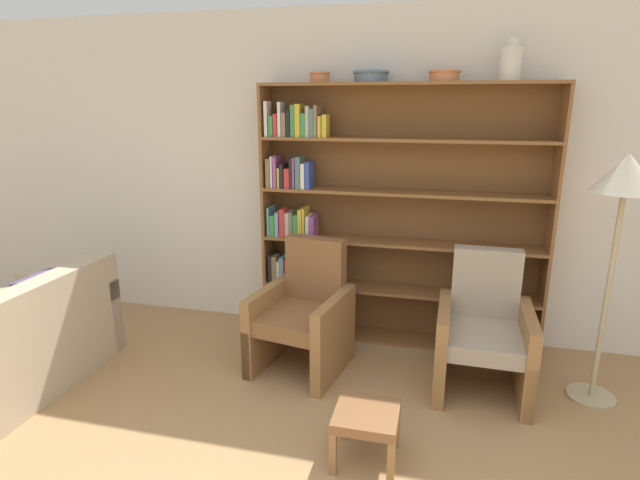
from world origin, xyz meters
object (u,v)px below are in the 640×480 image
object	(u,v)px
vase_tall	(511,63)
bookshelf	(372,219)
bowl_slate	(320,76)
couch	(4,352)
floor_lamp	(624,190)
armchair_leather	(304,315)
armchair_cushioned	(483,333)
bowl_olive	(444,75)
footstool	(366,420)
bowl_stoneware	(371,76)

from	to	relation	value
vase_tall	bookshelf	bearing A→B (deg)	178.80
bowl_slate	couch	world-z (taller)	bowl_slate
floor_lamp	armchair_leather	bearing A→B (deg)	-179.02
floor_lamp	bookshelf	bearing A→B (deg)	160.12
vase_tall	armchair_leather	distance (m)	2.41
bowl_slate	armchair_leather	bearing A→B (deg)	-87.74
bookshelf	armchair_cushioned	size ratio (longest dim) A/B	2.36
bookshelf	armchair_cushioned	xyz separation A→B (m)	(0.90, -0.63, -0.65)
bowl_slate	armchair_cushioned	bearing A→B (deg)	-24.47
bowl_slate	bowl_olive	size ratio (longest dim) A/B	0.70
bowl_olive	armchair_leather	xyz separation A→B (m)	(-0.94, -0.62, -1.78)
armchair_leather	footstool	bearing A→B (deg)	133.95
bookshelf	vase_tall	distance (m)	1.56
bookshelf	floor_lamp	xyz separation A→B (m)	(1.66, -0.60, 0.41)
bowl_olive	armchair_cushioned	world-z (taller)	bowl_olive
bowl_olive	floor_lamp	world-z (taller)	bowl_olive
bookshelf	bowl_olive	bearing A→B (deg)	-2.27
bookshelf	floor_lamp	world-z (taller)	bookshelf
armchair_cushioned	vase_tall	bearing A→B (deg)	-95.34
armchair_cushioned	floor_lamp	distance (m)	1.30
bowl_stoneware	bowl_slate	bearing A→B (deg)	180.00
bookshelf	footstool	bearing A→B (deg)	-82.39
bowl_olive	vase_tall	bearing A→B (deg)	0.00
couch	armchair_cushioned	xyz separation A→B (m)	(3.29, 0.86, 0.12)
floor_lamp	footstool	size ratio (longest dim) A/B	4.72
footstool	bowl_olive	bearing A→B (deg)	79.30
bowl_stoneware	armchair_cushioned	distance (m)	2.11
vase_tall	floor_lamp	xyz separation A→B (m)	(0.68, -0.58, -0.81)
armchair_leather	floor_lamp	size ratio (longest dim) A/B	0.58
bookshelf	bowl_olive	xyz separation A→B (m)	(0.51, -0.02, 1.14)
armchair_cushioned	bowl_slate	bearing A→B (deg)	-22.94
bowl_slate	armchair_cushioned	world-z (taller)	bowl_slate
bowl_stoneware	bookshelf	bearing A→B (deg)	27.71
couch	footstool	size ratio (longest dim) A/B	4.36
bowl_slate	floor_lamp	bearing A→B (deg)	-15.37
couch	floor_lamp	distance (m)	4.30
bookshelf	bowl_slate	bearing A→B (deg)	-177.40
armchair_leather	armchair_cushioned	size ratio (longest dim) A/B	1.00
bowl_stoneware	armchair_leather	distance (m)	1.92
footstool	bowl_stoneware	bearing A→B (deg)	99.08
couch	armchair_leather	world-z (taller)	armchair_leather
bowl_stoneware	couch	size ratio (longest dim) A/B	0.18
bowl_slate	bowl_stoneware	bearing A→B (deg)	0.00
floor_lamp	footstool	world-z (taller)	floor_lamp
couch	footstool	distance (m)	2.60
couch	armchair_cushioned	world-z (taller)	armchair_cushioned
bowl_stoneware	vase_tall	distance (m)	1.02
bowl_stoneware	bowl_olive	bearing A→B (deg)	0.00
armchair_cushioned	floor_lamp	world-z (taller)	floor_lamp
armchair_leather	footstool	xyz separation A→B (m)	(0.64, -0.97, -0.16)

